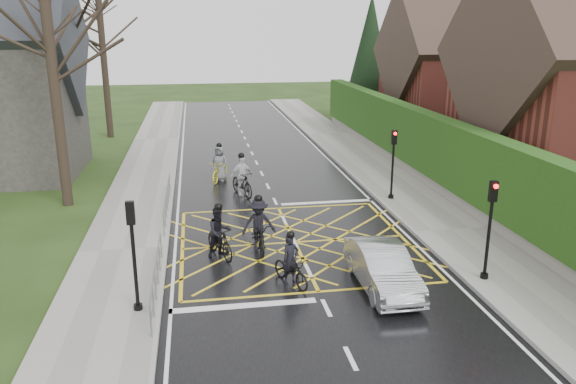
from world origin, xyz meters
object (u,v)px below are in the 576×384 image
object	(u,v)px
cyclist_back	(219,237)
cyclist_mid	(259,230)
cyclist_rear	(291,267)
cyclist_front	(242,180)
cyclist_lead	(220,168)
car	(383,268)

from	to	relation	value
cyclist_back	cyclist_mid	bearing A→B (deg)	-7.53
cyclist_rear	cyclist_mid	bearing A→B (deg)	77.82
cyclist_front	cyclist_lead	xyz separation A→B (m)	(-0.87, 2.74, -0.07)
cyclist_rear	cyclist_front	bearing A→B (deg)	69.22
cyclist_front	cyclist_lead	size ratio (longest dim) A/B	0.98
cyclist_mid	car	bearing A→B (deg)	-49.98
cyclist_back	cyclist_mid	world-z (taller)	cyclist_mid
car	cyclist_back	bearing A→B (deg)	145.36
cyclist_back	cyclist_lead	world-z (taller)	cyclist_lead
cyclist_rear	cyclist_back	xyz separation A→B (m)	(-2.02, 2.49, 0.17)
car	cyclist_mid	bearing A→B (deg)	132.39
cyclist_mid	cyclist_lead	world-z (taller)	cyclist_mid
cyclist_rear	cyclist_back	size ratio (longest dim) A/B	0.94
cyclist_mid	cyclist_lead	size ratio (longest dim) A/B	0.98
cyclist_back	cyclist_front	world-z (taller)	cyclist_front
cyclist_rear	cyclist_mid	size ratio (longest dim) A/B	0.87
cyclist_back	cyclist_front	xyz separation A→B (m)	(1.36, 7.00, 0.03)
cyclist_rear	cyclist_mid	distance (m)	2.93
cyclist_rear	cyclist_back	distance (m)	3.21
cyclist_mid	car	xyz separation A→B (m)	(3.27, -3.57, -0.08)
cyclist_front	cyclist_lead	bearing A→B (deg)	86.60
cyclist_back	cyclist_front	distance (m)	7.13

